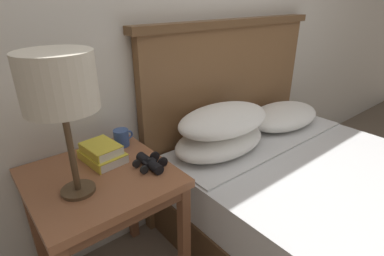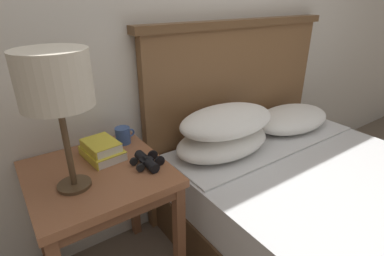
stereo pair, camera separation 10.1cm
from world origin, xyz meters
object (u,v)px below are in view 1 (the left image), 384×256
object	(u,v)px
book_on_nightstand	(102,156)
book_stacked_on_top	(101,149)
nightstand	(102,192)
coffee_mug	(122,138)
bed	(337,211)
table_lamp	(59,85)
binoculars_pair	(150,163)

from	to	relation	value
book_on_nightstand	book_stacked_on_top	xyz separation A→B (m)	(-0.00, 0.00, 0.04)
nightstand	coffee_mug	bearing A→B (deg)	41.81
bed	table_lamp	xyz separation A→B (m)	(-1.15, 0.52, 0.79)
bed	book_on_nightstand	distance (m)	1.26
book_on_nightstand	coffee_mug	world-z (taller)	coffee_mug
book_stacked_on_top	binoculars_pair	size ratio (longest dim) A/B	1.19
nightstand	book_on_nightstand	distance (m)	0.16
table_lamp	book_on_nightstand	distance (m)	0.47
book_on_nightstand	binoculars_pair	size ratio (longest dim) A/B	1.39
book_stacked_on_top	coffee_mug	bearing A→B (deg)	29.00
book_stacked_on_top	coffee_mug	size ratio (longest dim) A/B	1.84
nightstand	binoculars_pair	xyz separation A→B (m)	(0.20, -0.09, 0.11)
nightstand	table_lamp	size ratio (longest dim) A/B	1.26
table_lamp	book_stacked_on_top	size ratio (longest dim) A/B	2.83
nightstand	coffee_mug	distance (m)	0.30
bed	binoculars_pair	size ratio (longest dim) A/B	12.17
book_on_nightstand	bed	bearing A→B (deg)	-35.25
book_stacked_on_top	table_lamp	bearing A→B (deg)	-135.90
book_on_nightstand	book_stacked_on_top	size ratio (longest dim) A/B	1.17
book_on_nightstand	book_stacked_on_top	distance (m)	0.04
table_lamp	binoculars_pair	bearing A→B (deg)	-4.47
nightstand	book_stacked_on_top	xyz separation A→B (m)	(0.06, 0.10, 0.15)
nightstand	table_lamp	world-z (taller)	table_lamp
nightstand	coffee_mug	size ratio (longest dim) A/B	6.57
table_lamp	binoculars_pair	distance (m)	0.51
book_on_nightstand	coffee_mug	bearing A→B (deg)	29.65
book_on_nightstand	binoculars_pair	distance (m)	0.23
table_lamp	nightstand	bearing A→B (deg)	29.92
nightstand	coffee_mug	world-z (taller)	coffee_mug
bed	nightstand	bearing A→B (deg)	150.40
table_lamp	binoculars_pair	size ratio (longest dim) A/B	3.38
bed	coffee_mug	bearing A→B (deg)	137.32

